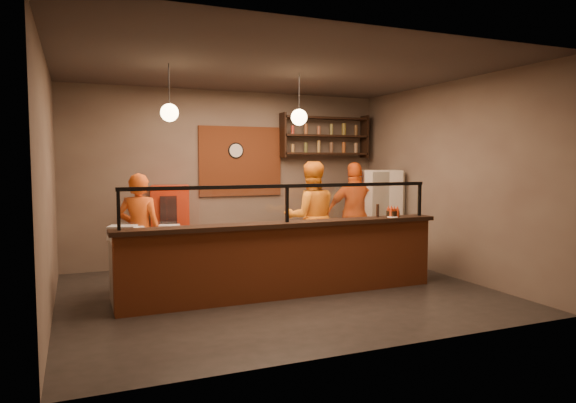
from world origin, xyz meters
name	(u,v)px	position (x,y,z in m)	size (l,w,h in m)	color
floor	(279,292)	(0.00, 0.00, 0.00)	(6.00, 6.00, 0.00)	black
ceiling	(279,69)	(0.00, 0.00, 3.20)	(6.00, 6.00, 0.00)	#3B322D
wall_back	(230,177)	(0.00, 2.50, 1.60)	(6.00, 6.00, 0.00)	#695C4D
wall_left	(48,186)	(-3.00, 0.00, 1.60)	(5.00, 5.00, 0.00)	#695C4D
wall_right	(448,179)	(3.00, 0.00, 1.60)	(5.00, 5.00, 0.00)	#695C4D
wall_front	(373,192)	(0.00, -2.50, 1.60)	(6.00, 6.00, 0.00)	#695C4D
brick_patch	(241,161)	(0.20, 2.47, 1.90)	(1.60, 0.04, 1.30)	#944420
service_counter	(287,262)	(0.00, -0.30, 0.50)	(4.60, 0.25, 1.00)	#944420
counter_ledge	(287,224)	(0.00, -0.30, 1.03)	(4.70, 0.37, 0.06)	black
worktop_cabinet	(274,261)	(0.00, 0.20, 0.42)	(4.60, 0.75, 0.85)	gray
worktop	(274,231)	(0.00, 0.20, 0.88)	(4.60, 0.75, 0.05)	beige
sneeze_guard	(287,200)	(0.00, -0.30, 1.37)	(4.50, 0.05, 0.52)	white
wall_shelving	(325,136)	(1.90, 2.32, 2.40)	(1.84, 0.28, 0.85)	black
wall_clock	(236,151)	(0.10, 2.46, 2.10)	(0.30, 0.30, 0.04)	black
pendant_left	(169,112)	(-1.50, 0.20, 2.55)	(0.24, 0.24, 0.77)	black
pendant_right	(299,117)	(0.40, 0.20, 2.55)	(0.24, 0.24, 0.77)	black
cook_left	(139,232)	(-1.85, 0.87, 0.87)	(0.63, 0.41, 1.73)	#C84B12
cook_mid	(311,217)	(0.99, 1.05, 0.95)	(0.92, 0.72, 1.90)	orange
cook_right	(355,214)	(2.05, 1.36, 0.94)	(1.10, 0.46, 1.88)	#E55A15
fridge	(378,216)	(2.60, 1.46, 0.87)	(0.72, 0.67, 1.73)	beige
red_cooler	(171,228)	(-1.18, 2.15, 0.74)	(0.64, 0.58, 1.48)	#AC230B
pizza_dough	(276,229)	(0.02, 0.18, 0.91)	(0.54, 0.54, 0.01)	beige
prep_tub_a	(134,232)	(-2.00, 0.13, 0.97)	(0.27, 0.22, 0.14)	white
prep_tub_b	(169,230)	(-1.53, 0.20, 0.97)	(0.27, 0.22, 0.14)	silver
prep_tub_c	(122,232)	(-2.15, 0.08, 0.98)	(0.34, 0.27, 0.17)	silver
rolling_pin	(145,235)	(-1.86, 0.13, 0.93)	(0.06, 0.06, 0.35)	yellow
condiment_caddy	(393,214)	(1.74, -0.30, 1.11)	(0.16, 0.13, 0.09)	black
pepper_mill	(378,211)	(1.50, -0.25, 1.16)	(0.04, 0.04, 0.20)	black
small_plate	(393,217)	(1.69, -0.36, 1.07)	(0.16, 0.16, 0.01)	silver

